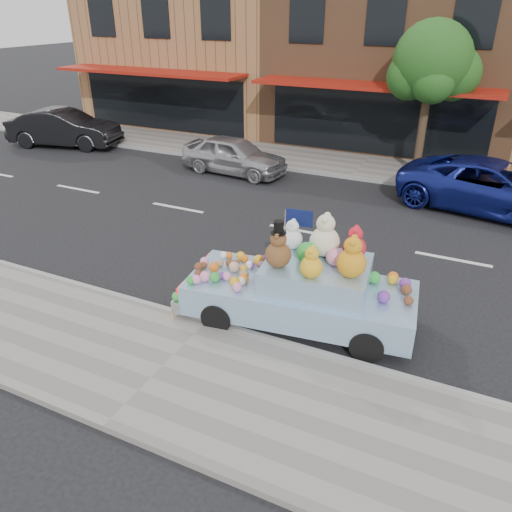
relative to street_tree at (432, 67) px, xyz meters
The scene contains 12 objects.
ground 7.79m from the street_tree, 107.20° to the right, with size 120.00×120.00×0.00m, color black.
near_sidewalk 13.70m from the street_tree, 98.83° to the right, with size 60.00×3.00×0.12m, color gray.
far_sidewalk 4.16m from the street_tree, behind, with size 60.00×3.00×0.12m, color gray.
near_kerb 12.28m from the street_tree, 99.96° to the right, with size 60.00×0.12×0.13m, color gray.
far_kerb 4.44m from the street_tree, 142.59° to the right, with size 60.00×0.12×0.13m, color gray.
storefront_left 13.19m from the street_tree, 155.73° to the left, with size 10.00×9.80×7.30m.
storefront_mid 5.79m from the street_tree, 110.50° to the left, with size 10.00×9.80×7.30m.
street_tree is the anchor object (origin of this frame).
car_silver 7.31m from the street_tree, 156.20° to the right, with size 1.58×3.94×1.34m, color #ADACB1.
car_blue 4.75m from the street_tree, 46.51° to the right, with size 2.49×5.40×1.50m, color navy.
car_dark 15.01m from the street_tree, behind, with size 1.66×4.76×1.57m, color black.
art_car 11.05m from the street_tree, 92.38° to the right, with size 4.66×2.29×2.24m.
Camera 1 is at (4.30, -11.86, 5.60)m, focal length 35.00 mm.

